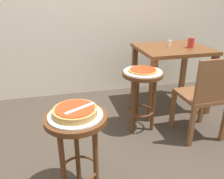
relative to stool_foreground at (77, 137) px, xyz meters
name	(u,v)px	position (x,y,z in m)	size (l,w,h in m)	color
ground_plane	(97,168)	(0.16, 0.21, -0.48)	(6.00, 6.00, 0.00)	#42382D
stool_foreground	(77,137)	(0.00, 0.00, 0.00)	(0.41, 0.41, 0.64)	#5B3319
serving_plate_foreground	(76,115)	(0.00, 0.00, 0.17)	(0.35, 0.35, 0.01)	white
pizza_foreground	(75,111)	(0.00, 0.00, 0.19)	(0.28, 0.28, 0.05)	tan
stool_middle	(142,87)	(0.73, 0.71, 0.00)	(0.41, 0.41, 0.64)	#5B3319
serving_plate_middle	(143,72)	(0.73, 0.71, 0.17)	(0.38, 0.38, 0.01)	white
pizza_middle	(143,70)	(0.73, 0.71, 0.18)	(0.29, 0.29, 0.02)	tan
dining_table	(172,59)	(1.26, 1.13, 0.15)	(0.83, 0.71, 0.77)	brown
cup_near_edge	(191,43)	(1.44, 1.05, 0.35)	(0.07, 0.07, 0.12)	red
condiment_shaker	(170,43)	(1.23, 1.18, 0.32)	(0.04, 0.04, 0.08)	white
wooden_chair	(205,95)	(1.26, 0.42, -0.02)	(0.40, 0.40, 0.85)	brown
pizza_server_knife	(80,108)	(0.03, -0.02, 0.22)	(0.22, 0.02, 0.01)	silver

